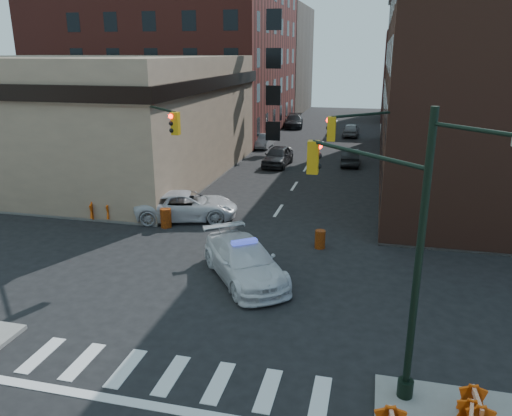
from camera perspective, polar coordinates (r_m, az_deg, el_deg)
The scene contains 27 objects.
ground at distance 21.62m, azimuth -2.60°, elevation -8.21°, with size 140.00×140.00×0.00m, color black.
sidewalk_nw at distance 59.55m, azimuth -15.39°, elevation 7.89°, with size 34.00×54.50×0.15m, color gray.
bank_building at distance 42.06m, azimuth -19.20°, elevation 9.89°, with size 22.00×22.00×9.00m, color #9C8266.
apartment_block at distance 63.47m, azimuth -9.22°, elevation 19.65°, with size 25.00×25.00×24.00m, color #5D231D.
commercial_row_ne at distance 41.94m, azimuth 24.47°, elevation 12.74°, with size 14.00×34.00×14.00m, color #49281D.
filler_nw at distance 83.52m, azimuth -1.42°, elevation 16.54°, with size 20.00×18.00×16.00m, color brown.
filler_ne at distance 77.24m, azimuth 20.49°, elevation 13.93°, with size 16.00×16.00×12.00m, color #5D231D.
signal_pole_se at distance 14.01m, azimuth 14.93°, elevation -2.96°, with size 5.40×5.27×8.00m.
signal_pole_nw at distance 27.05m, azimuth -11.60°, elevation 6.41°, with size 3.58×3.67×8.00m.
signal_pole_ne at distance 24.57m, azimuth 14.09°, elevation 5.15°, with size 3.67×3.58×8.00m.
tree_ne_near at distance 45.13m, azimuth 16.19°, elevation 9.32°, with size 3.00×3.00×4.85m.
tree_ne_far at distance 53.06m, azimuth 15.90°, elevation 10.47°, with size 3.00×3.00×4.85m.
police_car at distance 21.37m, azimuth -1.34°, elevation -6.05°, with size 2.35×5.77×1.68m, color silver.
pickup at distance 29.19m, azimuth -7.92°, elevation 0.28°, with size 2.71×5.88×1.63m, color silver.
parked_car_wnear at distance 42.77m, azimuth 2.51°, elevation 5.95°, with size 1.95×4.85×1.65m, color black.
parked_car_wfar at distance 51.10m, azimuth 0.93°, elevation 7.69°, with size 1.42×4.08×1.34m, color gray.
parked_car_wdeep at distance 65.11m, azimuth 4.37°, elevation 9.88°, with size 2.24×5.52×1.60m, color black.
parked_car_enear at distance 43.81m, azimuth 10.67°, elevation 5.78°, with size 1.50×4.29×1.41m, color black.
parked_car_efar at distance 58.98m, azimuth 10.80°, elevation 8.77°, with size 1.74×4.33×1.48m, color gray.
pedestrian_a at distance 30.96m, azimuth -14.69°, elevation 1.25°, with size 0.63×0.41×1.73m, color black.
pedestrian_b at distance 33.72m, azimuth -19.33°, elevation 2.15°, with size 0.84×0.66×1.74m, color black.
pedestrian_c at distance 30.56m, azimuth -18.49°, elevation 0.65°, with size 0.99×0.41×1.68m, color #1D242C.
barrel_road at distance 24.98m, azimuth 7.33°, elevation -3.56°, with size 0.51×0.51×0.92m, color #E74A0A.
barrel_bank at distance 28.10m, azimuth -10.26°, elevation -1.12°, with size 0.60×0.60×1.07m, color #E24D0A.
barricade_se_b at distance 14.94m, azimuth 23.80°, elevation -20.37°, with size 1.09×0.55×0.82m, color #CD4409, non-canonical shape.
barricade_nw_a at distance 29.94m, azimuth -17.23°, elevation -0.27°, with size 1.31×0.65×0.98m, color #D5470A, non-canonical shape.
barricade_nw_b at distance 32.26m, azimuth -16.42°, elevation 0.91°, with size 1.09×0.55×0.82m, color #E0580A, non-canonical shape.
Camera 1 is at (5.51, -18.70, 9.37)m, focal length 35.00 mm.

